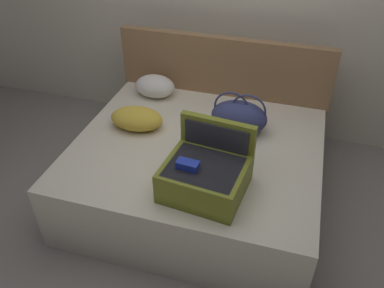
{
  "coord_description": "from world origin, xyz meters",
  "views": [
    {
      "loc": [
        0.65,
        -1.91,
        2.34
      ],
      "look_at": [
        0.0,
        0.28,
        0.65
      ],
      "focal_mm": 36.86,
      "sensor_mm": 36.0,
      "label": 1
    }
  ],
  "objects_px": {
    "duffel_bag": "(239,116)",
    "hard_case_large": "(206,174)",
    "pillow_center_head": "(137,118)",
    "pillow_near_headboard": "(155,86)",
    "bed": "(196,173)"
  },
  "relations": [
    {
      "from": "duffel_bag",
      "to": "hard_case_large",
      "type": "bearing_deg",
      "value": -95.71
    },
    {
      "from": "hard_case_large",
      "to": "pillow_center_head",
      "type": "xyz_separation_m",
      "value": [
        -0.72,
        0.55,
        -0.05
      ]
    },
    {
      "from": "pillow_near_headboard",
      "to": "pillow_center_head",
      "type": "xyz_separation_m",
      "value": [
        0.04,
        -0.52,
        -0.01
      ]
    },
    {
      "from": "duffel_bag",
      "to": "pillow_center_head",
      "type": "height_order",
      "value": "duffel_bag"
    },
    {
      "from": "bed",
      "to": "duffel_bag",
      "type": "distance_m",
      "value": 0.56
    },
    {
      "from": "bed",
      "to": "pillow_center_head",
      "type": "bearing_deg",
      "value": 169.14
    },
    {
      "from": "bed",
      "to": "hard_case_large",
      "type": "relative_size",
      "value": 3.34
    },
    {
      "from": "bed",
      "to": "duffel_bag",
      "type": "bearing_deg",
      "value": 47.47
    },
    {
      "from": "bed",
      "to": "pillow_near_headboard",
      "type": "xyz_separation_m",
      "value": [
        -0.57,
        0.63,
        0.37
      ]
    },
    {
      "from": "bed",
      "to": "pillow_near_headboard",
      "type": "bearing_deg",
      "value": 132.38
    },
    {
      "from": "pillow_center_head",
      "to": "hard_case_large",
      "type": "bearing_deg",
      "value": -37.35
    },
    {
      "from": "bed",
      "to": "hard_case_large",
      "type": "bearing_deg",
      "value": -67.0
    },
    {
      "from": "hard_case_large",
      "to": "pillow_center_head",
      "type": "distance_m",
      "value": 0.9
    },
    {
      "from": "duffel_bag",
      "to": "pillow_near_headboard",
      "type": "height_order",
      "value": "duffel_bag"
    },
    {
      "from": "pillow_near_headboard",
      "to": "pillow_center_head",
      "type": "height_order",
      "value": "pillow_near_headboard"
    }
  ]
}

